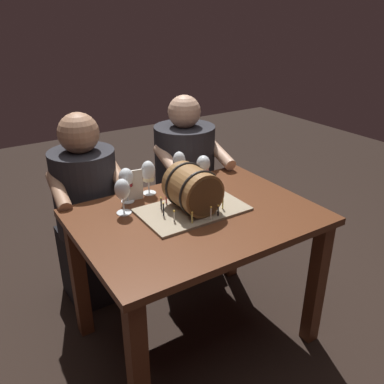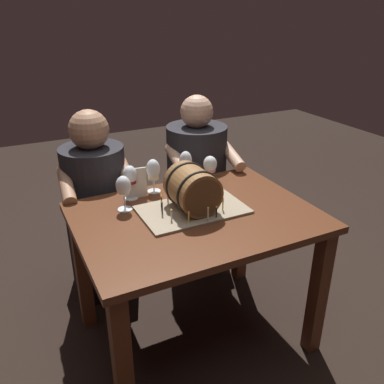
{
  "view_description": "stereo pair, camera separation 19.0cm",
  "coord_description": "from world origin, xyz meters",
  "px_view_note": "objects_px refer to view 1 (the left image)",
  "views": [
    {
      "loc": [
        -0.94,
        -1.42,
        1.64
      ],
      "look_at": [
        -0.0,
        0.04,
        0.85
      ],
      "focal_mm": 37.85,
      "sensor_mm": 36.0,
      "label": 1
    },
    {
      "loc": [
        -0.77,
        -1.51,
        1.64
      ],
      "look_at": [
        -0.0,
        0.04,
        0.85
      ],
      "focal_mm": 37.85,
      "sensor_mm": 36.0,
      "label": 2
    }
  ],
  "objects_px": {
    "wine_glass_rose": "(203,165)",
    "menu_card": "(132,186)",
    "dining_table": "(197,237)",
    "wine_glass_amber": "(179,163)",
    "barrel_cake": "(192,192)",
    "person_seated_left": "(89,216)",
    "person_seated_right": "(185,189)",
    "wine_glass_white": "(148,173)",
    "wine_glass_empty": "(122,190)",
    "wine_glass_red": "(126,179)"
  },
  "relations": [
    {
      "from": "wine_glass_rose",
      "to": "menu_card",
      "type": "bearing_deg",
      "value": 178.32
    },
    {
      "from": "dining_table",
      "to": "wine_glass_amber",
      "type": "xyz_separation_m",
      "value": [
        0.11,
        0.34,
        0.26
      ]
    },
    {
      "from": "barrel_cake",
      "to": "wine_glass_rose",
      "type": "xyz_separation_m",
      "value": [
        0.23,
        0.25,
        0.01
      ]
    },
    {
      "from": "person_seated_left",
      "to": "person_seated_right",
      "type": "height_order",
      "value": "person_seated_right"
    },
    {
      "from": "wine_glass_white",
      "to": "menu_card",
      "type": "relative_size",
      "value": 1.13
    },
    {
      "from": "barrel_cake",
      "to": "menu_card",
      "type": "relative_size",
      "value": 3.14
    },
    {
      "from": "wine_glass_empty",
      "to": "wine_glass_rose",
      "type": "relative_size",
      "value": 1.08
    },
    {
      "from": "dining_table",
      "to": "barrel_cake",
      "type": "xyz_separation_m",
      "value": [
        -0.0,
        0.04,
        0.23
      ]
    },
    {
      "from": "wine_glass_rose",
      "to": "wine_glass_white",
      "type": "height_order",
      "value": "wine_glass_white"
    },
    {
      "from": "wine_glass_red",
      "to": "person_seated_right",
      "type": "height_order",
      "value": "person_seated_right"
    },
    {
      "from": "menu_card",
      "to": "person_seated_left",
      "type": "relative_size",
      "value": 0.14
    },
    {
      "from": "wine_glass_empty",
      "to": "menu_card",
      "type": "distance_m",
      "value": 0.15
    },
    {
      "from": "wine_glass_empty",
      "to": "wine_glass_white",
      "type": "bearing_deg",
      "value": 33.57
    },
    {
      "from": "dining_table",
      "to": "menu_card",
      "type": "bearing_deg",
      "value": 122.43
    },
    {
      "from": "wine_glass_empty",
      "to": "wine_glass_red",
      "type": "distance_m",
      "value": 0.13
    },
    {
      "from": "wine_glass_red",
      "to": "person_seated_left",
      "type": "height_order",
      "value": "person_seated_left"
    },
    {
      "from": "wine_glass_red",
      "to": "wine_glass_empty",
      "type": "bearing_deg",
      "value": -122.44
    },
    {
      "from": "wine_glass_amber",
      "to": "menu_card",
      "type": "bearing_deg",
      "value": -172.29
    },
    {
      "from": "wine_glass_empty",
      "to": "menu_card",
      "type": "height_order",
      "value": "wine_glass_empty"
    },
    {
      "from": "person_seated_left",
      "to": "person_seated_right",
      "type": "bearing_deg",
      "value": 0.02
    },
    {
      "from": "wine_glass_empty",
      "to": "wine_glass_red",
      "type": "bearing_deg",
      "value": 57.56
    },
    {
      "from": "menu_card",
      "to": "person_seated_left",
      "type": "bearing_deg",
      "value": 117.53
    },
    {
      "from": "wine_glass_amber",
      "to": "barrel_cake",
      "type": "bearing_deg",
      "value": -110.29
    },
    {
      "from": "wine_glass_white",
      "to": "person_seated_right",
      "type": "height_order",
      "value": "person_seated_right"
    },
    {
      "from": "person_seated_left",
      "to": "wine_glass_rose",
      "type": "bearing_deg",
      "value": -31.91
    },
    {
      "from": "wine_glass_empty",
      "to": "menu_card",
      "type": "xyz_separation_m",
      "value": [
        0.1,
        0.11,
        -0.04
      ]
    },
    {
      "from": "wine_glass_red",
      "to": "person_seated_right",
      "type": "distance_m",
      "value": 0.71
    },
    {
      "from": "dining_table",
      "to": "menu_card",
      "type": "height_order",
      "value": "menu_card"
    },
    {
      "from": "barrel_cake",
      "to": "wine_glass_amber",
      "type": "relative_size",
      "value": 2.62
    },
    {
      "from": "menu_card",
      "to": "wine_glass_white",
      "type": "bearing_deg",
      "value": 20.64
    },
    {
      "from": "barrel_cake",
      "to": "wine_glass_amber",
      "type": "distance_m",
      "value": 0.32
    },
    {
      "from": "dining_table",
      "to": "barrel_cake",
      "type": "height_order",
      "value": "barrel_cake"
    },
    {
      "from": "wine_glass_rose",
      "to": "menu_card",
      "type": "distance_m",
      "value": 0.42
    },
    {
      "from": "wine_glass_empty",
      "to": "person_seated_left",
      "type": "bearing_deg",
      "value": 95.29
    },
    {
      "from": "wine_glass_rose",
      "to": "wine_glass_amber",
      "type": "relative_size",
      "value": 0.85
    },
    {
      "from": "wine_glass_rose",
      "to": "person_seated_left",
      "type": "distance_m",
      "value": 0.73
    },
    {
      "from": "wine_glass_red",
      "to": "wine_glass_white",
      "type": "xyz_separation_m",
      "value": [
        0.14,
        0.03,
        -0.01
      ]
    },
    {
      "from": "wine_glass_red",
      "to": "menu_card",
      "type": "relative_size",
      "value": 1.12
    },
    {
      "from": "dining_table",
      "to": "wine_glass_empty",
      "type": "xyz_separation_m",
      "value": [
        -0.29,
        0.19,
        0.25
      ]
    },
    {
      "from": "barrel_cake",
      "to": "wine_glass_white",
      "type": "distance_m",
      "value": 0.3
    },
    {
      "from": "wine_glass_red",
      "to": "wine_glass_white",
      "type": "bearing_deg",
      "value": 12.07
    },
    {
      "from": "dining_table",
      "to": "wine_glass_rose",
      "type": "bearing_deg",
      "value": 51.18
    },
    {
      "from": "wine_glass_rose",
      "to": "barrel_cake",
      "type": "bearing_deg",
      "value": -133.12
    },
    {
      "from": "barrel_cake",
      "to": "menu_card",
      "type": "xyz_separation_m",
      "value": [
        -0.19,
        0.26,
        -0.02
      ]
    },
    {
      "from": "dining_table",
      "to": "wine_glass_white",
      "type": "bearing_deg",
      "value": 104.26
    },
    {
      "from": "wine_glass_amber",
      "to": "wine_glass_red",
      "type": "bearing_deg",
      "value": -173.02
    },
    {
      "from": "wine_glass_white",
      "to": "person_seated_left",
      "type": "height_order",
      "value": "person_seated_left"
    },
    {
      "from": "menu_card",
      "to": "person_seated_left",
      "type": "height_order",
      "value": "person_seated_left"
    },
    {
      "from": "wine_glass_amber",
      "to": "person_seated_left",
      "type": "bearing_deg",
      "value": 145.96
    },
    {
      "from": "wine_glass_rose",
      "to": "person_seated_right",
      "type": "xyz_separation_m",
      "value": [
        0.1,
        0.35,
        -0.3
      ]
    }
  ]
}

